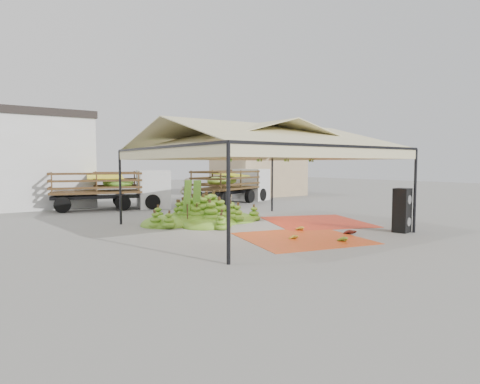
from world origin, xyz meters
TOP-DOWN VIEW (x-y plane):
  - ground at (0.00, 0.00)m, footprint 90.00×90.00m
  - canopy_tent at (0.00, 0.00)m, footprint 8.10×8.10m
  - building_tan at (10.00, 13.00)m, footprint 6.30×5.30m
  - tarp_left at (-0.10, -2.52)m, footprint 4.49×4.35m
  - tarp_right at (3.05, -0.10)m, footprint 5.09×5.20m
  - banana_heap at (-1.03, 2.40)m, footprint 5.57×4.75m
  - hand_yellow_a at (0.84, -1.37)m, footprint 0.53×0.46m
  - hand_yellow_b at (-0.51, -2.53)m, footprint 0.53×0.51m
  - hand_red_a at (1.69, -2.94)m, footprint 0.57×0.50m
  - hand_red_b at (1.89, -2.97)m, footprint 0.49×0.48m
  - hand_green at (0.47, -3.70)m, footprint 0.50×0.42m
  - hanging_bunches at (1.64, 1.08)m, footprint 4.74×0.24m
  - speaker_stack at (3.70, -3.70)m, footprint 0.67×0.61m
  - banana_leaves at (-1.85, 1.73)m, footprint 0.96×1.36m
  - vendor at (-0.74, 4.45)m, footprint 0.77×0.63m
  - truck_left at (-2.32, 9.71)m, footprint 6.46×3.55m
  - truck_right at (5.17, 9.10)m, footprint 6.52×4.34m

SIDE VIEW (x-z plane):
  - ground at x=0.00m, z-range 0.00..0.00m
  - banana_leaves at x=-1.85m, z-range -1.85..1.85m
  - tarp_left at x=-0.10m, z-range 0.00..0.01m
  - tarp_right at x=3.05m, z-range 0.00..0.01m
  - hand_red_b at x=1.89m, z-range 0.00..0.17m
  - hand_yellow_b at x=-0.51m, z-range 0.00..0.19m
  - hand_yellow_a at x=0.84m, z-range 0.00..0.22m
  - hand_red_a at x=1.69m, z-range 0.00..0.22m
  - hand_green at x=0.47m, z-range 0.00..0.22m
  - banana_heap at x=-1.03m, z-range 0.00..1.11m
  - speaker_stack at x=3.70m, z-range 0.00..1.59m
  - vendor at x=-0.74m, z-range 0.00..1.82m
  - truck_left at x=-2.32m, z-range 0.25..2.35m
  - truck_right at x=5.17m, z-range 0.25..2.37m
  - building_tan at x=10.00m, z-range 0.02..4.12m
  - hanging_bunches at x=1.64m, z-range 2.52..2.72m
  - canopy_tent at x=0.00m, z-range 1.30..5.30m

